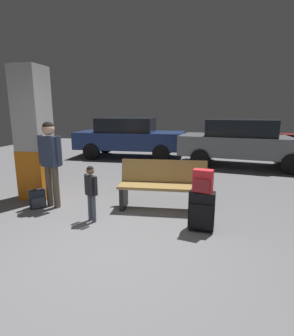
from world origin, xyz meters
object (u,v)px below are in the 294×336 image
object	(u,v)px
backpack_bright	(203,181)
adult	(50,155)
structural_pillar	(34,135)
suitcase	(202,210)
parked_car_near	(244,142)
bench	(163,185)
backpack_dark_floor	(38,199)
parked_car_far	(129,136)
child	(91,188)

from	to	relation	value
backpack_bright	adult	distance (m)	2.79
structural_pillar	suitcase	bearing A→B (deg)	-14.78
adult	parked_car_near	bearing A→B (deg)	50.64
bench	parked_car_near	size ratio (longest dim) A/B	0.38
parked_car_near	suitcase	bearing A→B (deg)	-102.81
suitcase	parked_car_near	distance (m)	5.38
structural_pillar	suitcase	distance (m)	3.64
adult	structural_pillar	bearing A→B (deg)	143.78
backpack_dark_floor	parked_car_far	distance (m)	5.78
bench	child	xyz separation A→B (m)	(-1.03, -0.84, 0.13)
parked_car_far	structural_pillar	bearing A→B (deg)	-95.02
child	adult	xyz separation A→B (m)	(-1.00, 0.47, 0.41)
backpack_dark_floor	parked_car_near	world-z (taller)	parked_car_near
parked_car_far	parked_car_near	size ratio (longest dim) A/B	0.97
child	parked_car_far	xyz separation A→B (m)	(-1.18, 6.10, 0.23)
structural_pillar	parked_car_far	world-z (taller)	structural_pillar
child	suitcase	bearing A→B (deg)	1.42
backpack_dark_floor	parked_car_far	size ratio (longest dim) A/B	0.08
structural_pillar	bench	bearing A→B (deg)	-2.08
structural_pillar	parked_car_near	world-z (taller)	structural_pillar
backpack_bright	backpack_dark_floor	xyz separation A→B (m)	(-3.01, 0.31, -0.60)
backpack_bright	parked_car_far	distance (m)	6.73
child	structural_pillar	bearing A→B (deg)	150.20
backpack_dark_floor	structural_pillar	bearing A→B (deg)	122.73
backpack_dark_floor	child	bearing A→B (deg)	-15.55
structural_pillar	adult	distance (m)	0.85
adult	backpack_dark_floor	bearing A→B (deg)	-155.03
structural_pillar	adult	xyz separation A→B (m)	(0.64, -0.47, -0.32)
parked_car_near	bench	bearing A→B (deg)	-113.31
structural_pillar	bench	size ratio (longest dim) A/B	1.61
suitcase	backpack_bright	xyz separation A→B (m)	(-0.00, -0.00, 0.45)
backpack_bright	adult	bearing A→B (deg)	171.15
structural_pillar	bench	world-z (taller)	structural_pillar
suitcase	parked_car_near	bearing A→B (deg)	77.19
adult	parked_car_far	bearing A→B (deg)	91.86
structural_pillar	bench	xyz separation A→B (m)	(2.66, -0.10, -0.86)
suitcase	structural_pillar	bearing A→B (deg)	165.22
structural_pillar	parked_car_near	distance (m)	6.32
structural_pillar	suitcase	world-z (taller)	structural_pillar
bench	backpack_dark_floor	xyz separation A→B (m)	(-2.29, -0.49, -0.28)
backpack_bright	adult	size ratio (longest dim) A/B	0.21
structural_pillar	backpack_dark_floor	size ratio (longest dim) A/B	7.75
backpack_bright	parked_car_far	xyz separation A→B (m)	(-2.93, 6.06, 0.03)
parked_car_far	parked_car_near	world-z (taller)	same
bench	child	size ratio (longest dim) A/B	1.77
bench	suitcase	size ratio (longest dim) A/B	2.72
child	backpack_dark_floor	world-z (taller)	child
suitcase	backpack_bright	world-z (taller)	backpack_bright
backpack_bright	parked_car_near	distance (m)	5.36
suitcase	parked_car_near	world-z (taller)	parked_car_near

